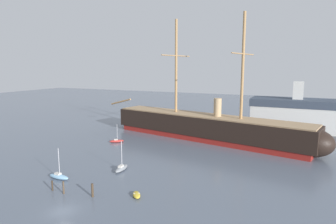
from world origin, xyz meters
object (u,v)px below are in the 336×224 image
at_px(sailboat_alongside_bow, 117,141).
at_px(mooring_piling_right_pair, 92,190).
at_px(dockside_warehouse_right, 316,117).
at_px(sailboat_far_right, 296,147).
at_px(mooring_piling_nearest, 63,188).
at_px(tall_ship, 206,127).
at_px(sailboat_foreground_left, 59,176).
at_px(sailboat_near_centre, 121,168).
at_px(mooring_piling_left_pair, 52,186).
at_px(dinghy_foreground_right, 137,195).
at_px(motorboat_distant_centre, 209,130).

relative_size(sailboat_alongside_bow, mooring_piling_right_pair, 2.29).
height_order(sailboat_alongside_bow, dockside_warehouse_right, dockside_warehouse_right).
distance_m(sailboat_far_right, mooring_piling_nearest, 59.38).
height_order(tall_ship, sailboat_foreground_left, tall_ship).
distance_m(sailboat_alongside_bow, sailboat_far_right, 49.63).
bearing_deg(sailboat_near_centre, dockside_warehouse_right, 55.84).
distance_m(sailboat_foreground_left, mooring_piling_left_pair, 5.52).
bearing_deg(sailboat_near_centre, mooring_piling_nearest, -100.60).
height_order(sailboat_far_right, mooring_piling_right_pair, sailboat_far_right).
xyz_separation_m(dinghy_foreground_right, mooring_piling_left_pair, (-14.80, -4.12, 0.58)).
bearing_deg(tall_ship, sailboat_near_centre, -103.30).
relative_size(motorboat_distant_centre, mooring_piling_nearest, 1.79).
relative_size(mooring_piling_left_pair, mooring_piling_right_pair, 0.78).
bearing_deg(tall_ship, mooring_piling_right_pair, -96.40).
bearing_deg(sailboat_far_right, mooring_piling_left_pair, -129.06).
bearing_deg(sailboat_far_right, dockside_warehouse_right, 77.16).
xyz_separation_m(sailboat_near_centre, motorboat_distant_centre, (5.79, 44.09, 0.05)).
height_order(sailboat_foreground_left, mooring_piling_nearest, sailboat_foreground_left).
relative_size(sailboat_alongside_bow, motorboat_distant_centre, 1.33).
distance_m(sailboat_near_centre, mooring_piling_right_pair, 12.99).
bearing_deg(sailboat_near_centre, motorboat_distant_centre, 82.52).
bearing_deg(dockside_warehouse_right, dinghy_foreground_right, -113.62).
bearing_deg(sailboat_foreground_left, tall_ship, 68.91).
distance_m(tall_ship, sailboat_near_centre, 34.41).
bearing_deg(motorboat_distant_centre, mooring_piling_nearest, -98.23).
bearing_deg(sailboat_alongside_bow, sailboat_far_right, 17.24).
distance_m(sailboat_foreground_left, sailboat_alongside_bow, 28.66).
xyz_separation_m(dinghy_foreground_right, motorboat_distant_centre, (-3.62, 53.61, 0.24)).
bearing_deg(mooring_piling_left_pair, tall_ship, 74.22).
distance_m(dinghy_foreground_right, motorboat_distant_centre, 53.73).
distance_m(tall_ship, mooring_piling_nearest, 48.38).
relative_size(dinghy_foreground_right, sailboat_far_right, 0.52).
xyz_separation_m(tall_ship, motorboat_distant_centre, (-2.09, 10.76, -3.30)).
xyz_separation_m(motorboat_distant_centre, dockside_warehouse_right, (32.36, 12.12, 4.97)).
xyz_separation_m(dinghy_foreground_right, sailboat_near_centre, (-9.41, 9.51, 0.20)).
distance_m(sailboat_foreground_left, motorboat_distant_centre, 55.04).
height_order(sailboat_alongside_bow, mooring_piling_right_pair, sailboat_alongside_bow).
height_order(sailboat_near_centre, motorboat_distant_centre, sailboat_near_centre).
bearing_deg(sailboat_alongside_bow, dockside_warehouse_right, 35.33).
xyz_separation_m(tall_ship, sailboat_alongside_bow, (-22.26, -14.35, -3.42)).
bearing_deg(sailboat_foreground_left, dinghy_foreground_right, -1.43).
height_order(dinghy_foreground_right, dockside_warehouse_right, dockside_warehouse_right).
height_order(sailboat_foreground_left, dinghy_foreground_right, sailboat_foreground_left).
xyz_separation_m(sailboat_near_centre, mooring_piling_left_pair, (-5.40, -13.63, 0.38)).
bearing_deg(tall_ship, mooring_piling_left_pair, -105.78).
bearing_deg(dockside_warehouse_right, mooring_piling_left_pair, -121.94).
relative_size(tall_ship, sailboat_foreground_left, 11.96).
height_order(mooring_piling_nearest, mooring_piling_left_pair, mooring_piling_nearest).
bearing_deg(dockside_warehouse_right, sailboat_foreground_left, -125.53).
height_order(sailboat_far_right, mooring_piling_left_pair, sailboat_far_right).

